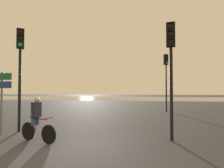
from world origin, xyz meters
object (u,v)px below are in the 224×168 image
object	(u,v)px
traffic_light_near_left	(20,60)
direction_sign_post	(1,91)
cyclist	(37,119)
traffic_light_near_right	(171,58)
traffic_light_far_right	(166,72)

from	to	relation	value
traffic_light_near_left	direction_sign_post	distance (m)	1.60
traffic_light_near_left	direction_sign_post	xyz separation A→B (m)	(-0.38, -0.64, -1.41)
direction_sign_post	traffic_light_near_left	bearing A→B (deg)	-112.33
direction_sign_post	cyclist	bearing A→B (deg)	169.37
traffic_light_near_right	direction_sign_post	world-z (taller)	traffic_light_near_right
traffic_light_near_left	cyclist	world-z (taller)	traffic_light_near_left
traffic_light_far_right	cyclist	distance (m)	11.59
traffic_light_near_left	traffic_light_near_right	bearing A→B (deg)	141.06
traffic_light_near_right	cyclist	world-z (taller)	traffic_light_near_right
traffic_light_near_left	direction_sign_post	size ratio (longest dim) A/B	1.78
traffic_light_far_right	traffic_light_near_left	bearing A→B (deg)	19.82
traffic_light_near_left	traffic_light_near_right	world-z (taller)	traffic_light_near_left
traffic_light_far_right	traffic_light_near_right	xyz separation A→B (m)	(-1.26, -8.72, -0.34)
traffic_light_near_right	cyclist	distance (m)	5.37
traffic_light_near_left	cyclist	distance (m)	3.20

